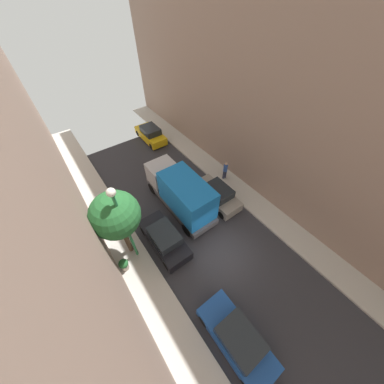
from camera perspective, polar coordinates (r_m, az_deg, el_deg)
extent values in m
plane|color=#2D2D33|center=(14.55, 8.22, -16.27)|extent=(32.00, 32.00, 0.00)
cube|color=#B7B2A8|center=(13.46, -9.77, -27.51)|extent=(2.00, 44.00, 0.15)
cube|color=#B7B2A8|center=(16.97, 20.91, -6.19)|extent=(2.00, 44.00, 0.15)
cube|color=gray|center=(15.11, 43.08, 26.45)|extent=(6.00, 44.00, 20.37)
cube|color=#194799|center=(12.69, 12.05, -34.83)|extent=(1.76, 4.20, 0.76)
cube|color=#1E2328|center=(12.01, 13.29, -34.88)|extent=(1.56, 2.10, 0.64)
cylinder|color=black|center=(12.86, 3.30, -32.04)|extent=(0.22, 0.64, 0.64)
cylinder|color=black|center=(13.18, 9.30, -27.76)|extent=(0.22, 0.64, 0.64)
cylinder|color=black|center=(13.20, 20.75, -37.22)|extent=(0.22, 0.64, 0.64)
cube|color=black|center=(14.37, -7.68, -12.82)|extent=(1.76, 4.20, 0.76)
cube|color=#1E2328|center=(13.70, -7.64, -11.83)|extent=(1.56, 2.10, 0.64)
cylinder|color=black|center=(15.23, -13.20, -10.45)|extent=(0.22, 0.64, 0.64)
cylinder|color=black|center=(15.50, -8.10, -7.71)|extent=(0.22, 0.64, 0.64)
cylinder|color=black|center=(13.79, -6.98, -19.52)|extent=(0.22, 0.64, 0.64)
cylinder|color=black|center=(14.09, -1.37, -16.17)|extent=(0.22, 0.64, 0.64)
cube|color=gray|center=(16.63, 6.77, -1.04)|extent=(1.76, 4.20, 0.76)
cube|color=#1E2328|center=(16.05, 7.33, 0.28)|extent=(1.56, 2.10, 0.64)
cylinder|color=black|center=(17.21, 1.37, 0.41)|extent=(0.22, 0.64, 0.64)
cylinder|color=black|center=(17.93, 5.34, 2.59)|extent=(0.22, 0.64, 0.64)
cylinder|color=black|center=(15.79, 8.25, -6.26)|extent=(0.22, 0.64, 0.64)
cylinder|color=black|center=(16.56, 12.25, -3.59)|extent=(0.22, 0.64, 0.64)
cube|color=gold|center=(23.69, -11.37, 15.13)|extent=(1.76, 4.20, 0.76)
cube|color=#1E2328|center=(23.21, -11.45, 16.43)|extent=(1.56, 2.10, 0.64)
cylinder|color=black|center=(24.79, -14.68, 15.46)|extent=(0.22, 0.64, 0.64)
cylinder|color=black|center=(25.29, -11.43, 16.76)|extent=(0.22, 0.64, 0.64)
cylinder|color=black|center=(22.36, -11.12, 12.30)|extent=(0.22, 0.64, 0.64)
cylinder|color=black|center=(22.91, -7.64, 13.76)|extent=(0.22, 0.64, 0.64)
cube|color=#4C4C51|center=(16.01, -3.41, -2.24)|extent=(2.20, 6.60, 0.50)
cube|color=#B7B7BC|center=(16.70, -8.21, 5.30)|extent=(2.10, 1.80, 1.70)
cube|color=blue|center=(14.36, -1.42, -0.98)|extent=(2.24, 4.20, 2.40)
cylinder|color=black|center=(17.49, -10.82, 1.06)|extent=(0.30, 0.96, 0.96)
cylinder|color=black|center=(18.08, -5.42, 3.75)|extent=(0.30, 0.96, 0.96)
cylinder|color=black|center=(14.71, -1.25, -10.39)|extent=(0.30, 0.96, 0.96)
cylinder|color=black|center=(15.40, 4.73, -6.69)|extent=(0.30, 0.96, 0.96)
cylinder|color=#2D334C|center=(18.43, 8.75, 4.74)|extent=(0.18, 0.18, 0.82)
cylinder|color=#2D334C|center=(18.56, 9.25, 5.01)|extent=(0.18, 0.18, 0.82)
cylinder|color=#3359B2|center=(18.01, 9.27, 6.57)|extent=(0.36, 0.36, 0.64)
sphere|color=tan|center=(17.72, 9.45, 7.69)|extent=(0.24, 0.24, 0.24)
cylinder|color=brown|center=(13.68, -17.73, -12.13)|extent=(0.29, 0.29, 2.91)
sphere|color=#23602D|center=(11.72, -20.46, -5.95)|extent=(2.70, 2.70, 2.70)
cylinder|color=#B2A899|center=(14.26, -18.03, -19.02)|extent=(0.46, 0.46, 0.41)
sphere|color=#23602D|center=(13.87, -18.46, -18.28)|extent=(0.59, 0.59, 0.59)
cylinder|color=#26723F|center=(12.19, -17.46, -10.06)|extent=(0.16, 0.16, 5.83)
sphere|color=white|center=(9.81, -21.52, -0.12)|extent=(0.44, 0.44, 0.44)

